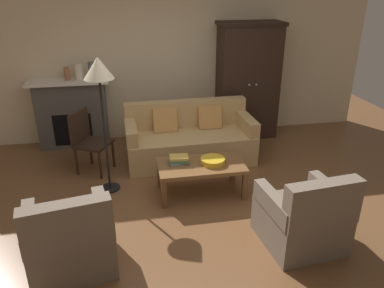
{
  "coord_description": "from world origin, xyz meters",
  "views": [
    {
      "loc": [
        -0.68,
        -3.79,
        2.57
      ],
      "look_at": [
        0.16,
        0.73,
        0.55
      ],
      "focal_mm": 35.02,
      "sensor_mm": 36.0,
      "label": 1
    }
  ],
  "objects": [
    {
      "name": "fireplace",
      "position": [
        -1.55,
        2.3,
        0.57
      ],
      "size": [
        1.26,
        0.48,
        1.12
      ],
      "color": "#4C4947",
      "rests_on": "ground"
    },
    {
      "name": "side_chair_wooden",
      "position": [
        -1.25,
        1.3,
        0.51
      ],
      "size": [
        0.59,
        0.59,
        0.9
      ],
      "color": "black",
      "rests_on": "ground"
    },
    {
      "name": "armchair_near_left",
      "position": [
        -1.29,
        -0.77,
        0.32
      ],
      "size": [
        0.89,
        0.89,
        0.88
      ],
      "color": "#756656",
      "rests_on": "ground"
    },
    {
      "name": "armchair_near_right",
      "position": [
        1.03,
        -0.83,
        0.32
      ],
      "size": [
        0.85,
        0.84,
        0.88
      ],
      "color": "#756656",
      "rests_on": "ground"
    },
    {
      "name": "mantel_vase_terracotta",
      "position": [
        -1.55,
        2.28,
        1.22
      ],
      "size": [
        0.09,
        0.09,
        0.2
      ],
      "primitive_type": "cylinder",
      "color": "#A86042",
      "rests_on": "fireplace"
    },
    {
      "name": "coffee_table",
      "position": [
        0.21,
        0.38,
        0.37
      ],
      "size": [
        1.1,
        0.6,
        0.42
      ],
      "color": "brown",
      "rests_on": "ground"
    },
    {
      "name": "couch",
      "position": [
        0.24,
        1.42,
        0.32
      ],
      "size": [
        1.94,
        0.89,
        0.86
      ],
      "color": "tan",
      "rests_on": "ground"
    },
    {
      "name": "book_stack",
      "position": [
        -0.07,
        0.45,
        0.47
      ],
      "size": [
        0.26,
        0.2,
        0.1
      ],
      "color": "gray",
      "rests_on": "coffee_table"
    },
    {
      "name": "back_wall",
      "position": [
        0.0,
        2.55,
        1.4
      ],
      "size": [
        7.2,
        0.1,
        2.8
      ],
      "primitive_type": "cube",
      "color": "beige",
      "rests_on": "ground"
    },
    {
      "name": "mantel_vase_slate",
      "position": [
        -1.17,
        2.28,
        1.26
      ],
      "size": [
        0.1,
        0.1,
        0.27
      ],
      "primitive_type": "cylinder",
      "color": "#565B66",
      "rests_on": "fireplace"
    },
    {
      "name": "ground_plane",
      "position": [
        0.0,
        0.0,
        0.0
      ],
      "size": [
        9.6,
        9.6,
        0.0
      ],
      "primitive_type": "plane",
      "color": "brown"
    },
    {
      "name": "armoire",
      "position": [
        1.4,
        2.22,
        0.98
      ],
      "size": [
        1.06,
        0.57,
        1.96
      ],
      "color": "black",
      "rests_on": "ground"
    },
    {
      "name": "floor_lamp",
      "position": [
        -0.97,
        0.69,
        1.52
      ],
      "size": [
        0.36,
        0.36,
        1.76
      ],
      "color": "black",
      "rests_on": "ground"
    },
    {
      "name": "mantel_vase_cream",
      "position": [
        -1.37,
        2.28,
        1.25
      ],
      "size": [
        0.13,
        0.13,
        0.25
      ],
      "primitive_type": "cylinder",
      "color": "beige",
      "rests_on": "fireplace"
    },
    {
      "name": "fruit_bowl",
      "position": [
        0.36,
        0.37,
        0.46
      ],
      "size": [
        0.31,
        0.31,
        0.07
      ],
      "primitive_type": "cylinder",
      "color": "gold",
      "rests_on": "coffee_table"
    }
  ]
}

